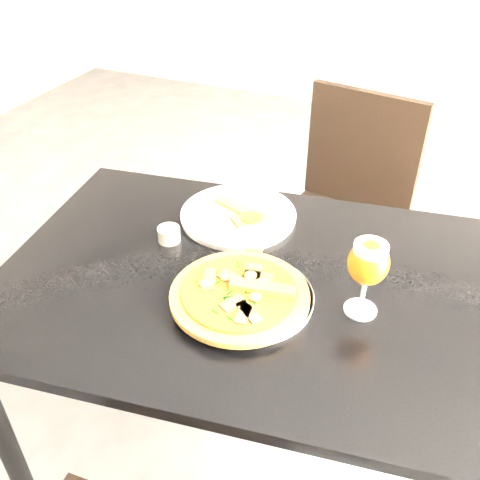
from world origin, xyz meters
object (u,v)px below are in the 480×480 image
at_px(dining_table, 254,306).
at_px(pizza, 240,294).
at_px(beer_glass, 368,263).
at_px(chair_far, 341,216).

relative_size(dining_table, pizza, 4.24).
xyz_separation_m(dining_table, pizza, (0.00, -0.09, 0.12)).
height_order(pizza, beer_glass, beer_glass).
xyz_separation_m(chair_far, beer_glass, (0.20, -0.72, 0.37)).
distance_m(pizza, beer_glass, 0.28).
relative_size(pizza, beer_glass, 1.70).
height_order(dining_table, beer_glass, beer_glass).
bearing_deg(pizza, chair_far, 86.64).
bearing_deg(beer_glass, chair_far, 105.56).
distance_m(chair_far, beer_glass, 0.84).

